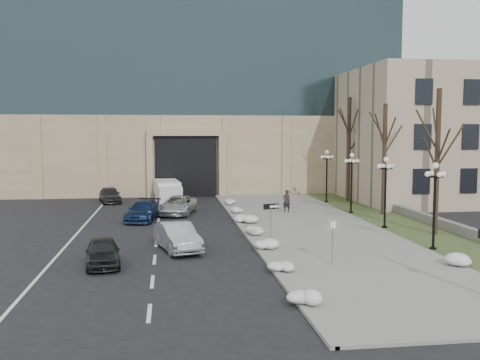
% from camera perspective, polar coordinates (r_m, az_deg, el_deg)
% --- Properties ---
extents(ground, '(160.00, 160.00, 0.00)m').
position_cam_1_polar(ground, '(22.32, 7.79, -11.49)').
color(ground, black).
rests_on(ground, ground).
extents(sidewalk, '(9.00, 40.00, 0.12)m').
position_cam_1_polar(sidewalk, '(36.37, 7.21, -4.89)').
color(sidewalk, gray).
rests_on(sidewalk, ground).
extents(curb, '(0.30, 40.00, 0.14)m').
position_cam_1_polar(curb, '(35.49, 0.15, -5.09)').
color(curb, gray).
rests_on(curb, ground).
extents(grass_strip, '(4.00, 40.00, 0.10)m').
position_cam_1_polar(grass_strip, '(38.55, 16.62, -4.51)').
color(grass_strip, '#364221').
rests_on(grass_strip, ground).
extents(stone_wall, '(0.50, 30.00, 0.70)m').
position_cam_1_polar(stone_wall, '(41.14, 18.02, -3.53)').
color(stone_wall, slate).
rests_on(stone_wall, ground).
extents(office_tower, '(40.00, 24.70, 36.00)m').
position_cam_1_polar(office_tower, '(65.42, -4.45, 15.81)').
color(office_tower, tan).
rests_on(office_tower, ground).
extents(classical_building, '(22.00, 18.12, 12.00)m').
position_cam_1_polar(classical_building, '(55.97, 22.11, 4.39)').
color(classical_building, tan).
rests_on(classical_building, ground).
extents(car_a, '(2.05, 4.04, 1.32)m').
position_cam_1_polar(car_a, '(26.55, -14.44, -7.45)').
color(car_a, black).
rests_on(car_a, ground).
extents(car_b, '(2.72, 4.83, 1.51)m').
position_cam_1_polar(car_b, '(29.12, -6.70, -6.02)').
color(car_b, '#A3A5AA').
rests_on(car_b, ground).
extents(car_c, '(2.82, 5.09, 1.39)m').
position_cam_1_polar(car_c, '(39.20, -10.29, -3.26)').
color(car_c, navy).
rests_on(car_c, ground).
extents(car_d, '(3.51, 5.53, 1.42)m').
position_cam_1_polar(car_d, '(41.78, -6.67, -2.68)').
color(car_d, silver).
rests_on(car_d, ground).
extents(car_e, '(2.55, 4.46, 1.43)m').
position_cam_1_polar(car_e, '(49.74, -13.70, -1.53)').
color(car_e, '#303035').
rests_on(car_e, ground).
extents(pedestrian, '(0.68, 0.49, 1.74)m').
position_cam_1_polar(pedestrian, '(42.02, 4.98, -2.24)').
color(pedestrian, black).
rests_on(pedestrian, sidewalk).
extents(box_truck, '(2.66, 6.16, 1.90)m').
position_cam_1_polar(box_truck, '(49.26, -7.74, -1.26)').
color(box_truck, silver).
rests_on(box_truck, ground).
extents(one_way_sign, '(0.94, 0.36, 2.52)m').
position_cam_1_polar(one_way_sign, '(29.00, 3.60, -3.39)').
color(one_way_sign, slate).
rests_on(one_way_sign, ground).
extents(keep_sign, '(0.47, 0.15, 2.22)m').
position_cam_1_polar(keep_sign, '(25.87, 9.85, -5.49)').
color(keep_sign, slate).
rests_on(keep_sign, ground).
extents(snow_clump_a, '(1.10, 1.60, 0.36)m').
position_cam_1_polar(snow_clump_a, '(20.12, 6.98, -12.46)').
color(snow_clump_a, silver).
rests_on(snow_clump_a, sidewalk).
extents(snow_clump_b, '(1.10, 1.60, 0.36)m').
position_cam_1_polar(snow_clump_b, '(24.63, 4.66, -9.15)').
color(snow_clump_b, silver).
rests_on(snow_clump_b, sidewalk).
extents(snow_clump_c, '(1.10, 1.60, 0.36)m').
position_cam_1_polar(snow_clump_c, '(29.09, 2.49, -6.91)').
color(snow_clump_c, silver).
rests_on(snow_clump_c, sidewalk).
extents(snow_clump_d, '(1.10, 1.60, 0.36)m').
position_cam_1_polar(snow_clump_d, '(32.84, 1.47, -5.51)').
color(snow_clump_d, silver).
rests_on(snow_clump_d, sidewalk).
extents(snow_clump_e, '(1.10, 1.60, 0.36)m').
position_cam_1_polar(snow_clump_e, '(37.16, 0.51, -4.26)').
color(snow_clump_e, silver).
rests_on(snow_clump_e, sidewalk).
extents(snow_clump_f, '(1.10, 1.60, 0.36)m').
position_cam_1_polar(snow_clump_f, '(41.76, -0.25, -3.22)').
color(snow_clump_f, silver).
rests_on(snow_clump_f, sidewalk).
extents(snow_clump_g, '(1.10, 1.60, 0.36)m').
position_cam_1_polar(snow_clump_g, '(46.30, -0.98, -2.39)').
color(snow_clump_g, silver).
rests_on(snow_clump_g, sidewalk).
extents(snow_clump_h, '(1.10, 1.60, 0.36)m').
position_cam_1_polar(snow_clump_h, '(27.32, 21.60, -8.07)').
color(snow_clump_h, silver).
rests_on(snow_clump_h, sidewalk).
extents(lamppost_a, '(1.18, 1.18, 4.76)m').
position_cam_1_polar(lamppost_a, '(30.28, 20.06, -1.43)').
color(lamppost_a, black).
rests_on(lamppost_a, ground).
extents(lamppost_b, '(1.18, 1.18, 4.76)m').
position_cam_1_polar(lamppost_b, '(36.12, 15.26, -0.28)').
color(lamppost_b, black).
rests_on(lamppost_b, ground).
extents(lamppost_c, '(1.18, 1.18, 4.76)m').
position_cam_1_polar(lamppost_c, '(42.16, 11.82, 0.55)').
color(lamppost_c, black).
rests_on(lamppost_c, ground).
extents(lamppost_d, '(1.18, 1.18, 4.76)m').
position_cam_1_polar(lamppost_d, '(48.32, 9.24, 1.16)').
color(lamppost_d, black).
rests_on(lamppost_d, ground).
extents(tree_near, '(3.20, 3.20, 9.00)m').
position_cam_1_polar(tree_near, '(34.67, 20.34, 3.92)').
color(tree_near, black).
rests_on(tree_near, ground).
extents(tree_mid, '(3.20, 3.20, 8.50)m').
position_cam_1_polar(tree_mid, '(41.90, 15.18, 3.78)').
color(tree_mid, black).
rests_on(tree_mid, ground).
extents(tree_far, '(3.20, 3.20, 9.50)m').
position_cam_1_polar(tree_far, '(49.36, 11.58, 4.78)').
color(tree_far, black).
rests_on(tree_far, ground).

